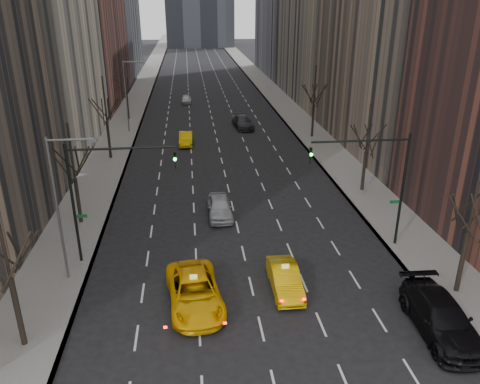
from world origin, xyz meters
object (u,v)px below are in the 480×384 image
object	(u,v)px
taxi_suv	(195,292)
taxi_sedan	(285,279)
silver_sedan_ahead	(220,207)
parked_suv_black	(441,317)

from	to	relation	value
taxi_suv	taxi_sedan	size ratio (longest dim) A/B	1.36
silver_sedan_ahead	parked_suv_black	size ratio (longest dim) A/B	0.75
taxi_sedan	silver_sedan_ahead	distance (m)	11.19
taxi_sedan	parked_suv_black	bearing A→B (deg)	-32.48
taxi_sedan	silver_sedan_ahead	size ratio (longest dim) A/B	0.97
silver_sedan_ahead	parked_suv_black	xyz separation A→B (m)	(10.40, -15.39, 0.11)
taxi_suv	parked_suv_black	size ratio (longest dim) A/B	0.99
taxi_sedan	taxi_suv	bearing A→B (deg)	-170.42
silver_sedan_ahead	parked_suv_black	distance (m)	18.57
taxi_sedan	parked_suv_black	distance (m)	8.63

